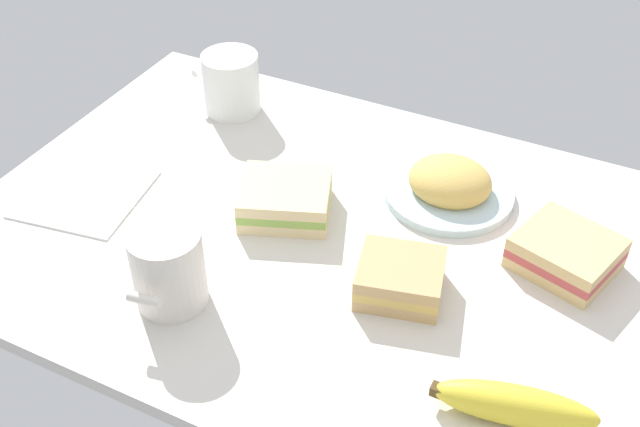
# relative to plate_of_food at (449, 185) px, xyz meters

# --- Properties ---
(tabletop) EXTENTS (0.90, 0.64, 0.02)m
(tabletop) POSITION_rel_plate_of_food_xyz_m (-0.12, -0.14, -0.03)
(tabletop) COLOR beige
(tabletop) RESTS_ON ground
(plate_of_food) EXTENTS (0.18, 0.18, 0.06)m
(plate_of_food) POSITION_rel_plate_of_food_xyz_m (0.00, 0.00, 0.00)
(plate_of_food) COLOR silver
(plate_of_food) RESTS_ON tabletop
(coffee_mug_black) EXTENTS (0.08, 0.11, 0.10)m
(coffee_mug_black) POSITION_rel_plate_of_food_xyz_m (-0.22, -0.33, 0.03)
(coffee_mug_black) COLOR silver
(coffee_mug_black) RESTS_ON tabletop
(coffee_mug_milky) EXTENTS (0.11, 0.09, 0.09)m
(coffee_mug_milky) POSITION_rel_plate_of_food_xyz_m (-0.38, 0.06, 0.03)
(coffee_mug_milky) COLOR white
(coffee_mug_milky) RESTS_ON tabletop
(sandwich_main) EXTENTS (0.12, 0.11, 0.04)m
(sandwich_main) POSITION_rel_plate_of_food_xyz_m (0.01, -0.20, 0.00)
(sandwich_main) COLOR tan
(sandwich_main) RESTS_ON tabletop
(sandwich_side) EXTENTS (0.14, 0.14, 0.04)m
(sandwich_side) POSITION_rel_plate_of_food_xyz_m (-0.18, -0.13, 0.00)
(sandwich_side) COLOR beige
(sandwich_side) RESTS_ON tabletop
(sandwich_extra) EXTENTS (0.14, 0.13, 0.04)m
(sandwich_extra) POSITION_rel_plate_of_food_xyz_m (0.17, -0.07, 0.00)
(sandwich_extra) COLOR #DBB77A
(sandwich_extra) RESTS_ON tabletop
(banana) EXTENTS (0.17, 0.08, 0.04)m
(banana) POSITION_rel_plate_of_food_xyz_m (0.18, -0.31, 0.00)
(banana) COLOR yellow
(banana) RESTS_ON tabletop
(paper_napkin) EXTENTS (0.17, 0.17, 0.00)m
(paper_napkin) POSITION_rel_plate_of_food_xyz_m (-0.44, -0.22, -0.02)
(paper_napkin) COLOR white
(paper_napkin) RESTS_ON tabletop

